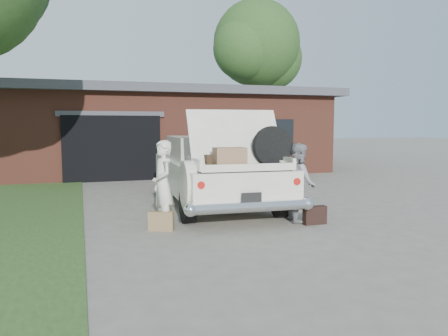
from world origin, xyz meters
name	(u,v)px	position (x,y,z in m)	size (l,w,h in m)	color
ground	(235,234)	(0.00, 0.00, 0.00)	(90.00, 90.00, 0.00)	gray
house	(166,130)	(0.98, 11.47, 1.67)	(12.80, 7.80, 3.30)	brown
tree_right	(258,48)	(7.47, 17.00, 6.31)	(5.75, 5.00, 9.10)	#38281E
sedan	(214,170)	(0.49, 2.86, 0.83)	(2.47, 5.76, 2.20)	white
woman_left	(163,185)	(-1.11, 0.78, 0.81)	(0.59, 0.39, 1.62)	silver
woman_right	(299,182)	(1.56, 0.61, 0.77)	(0.75, 0.59, 1.55)	gray
suitcase_left	(161,221)	(-1.18, 0.65, 0.17)	(0.45, 0.14, 0.35)	olive
suitcase_right	(315,215)	(1.70, 0.22, 0.18)	(0.46, 0.15, 0.35)	black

